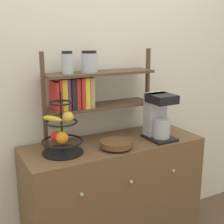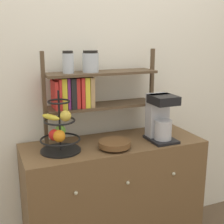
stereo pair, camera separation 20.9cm
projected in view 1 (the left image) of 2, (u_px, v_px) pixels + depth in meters
name	position (u px, v px, depth m)	size (l,w,h in m)	color
wall_back	(95.00, 76.00, 2.28)	(7.00, 0.05, 2.60)	silver
sideboard	(113.00, 199.00, 2.26)	(1.25, 0.48, 0.87)	brown
coffee_maker	(158.00, 116.00, 2.20)	(0.17, 0.22, 0.32)	black
fruit_stand	(62.00, 133.00, 1.93)	(0.26, 0.26, 0.39)	black
wooden_bowl	(116.00, 144.00, 2.03)	(0.21, 0.21, 0.05)	brown
shelf_hutch	(85.00, 87.00, 2.10)	(0.82, 0.20, 0.62)	brown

